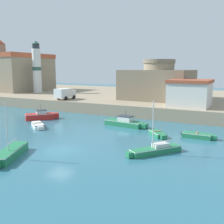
% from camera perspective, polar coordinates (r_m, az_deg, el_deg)
% --- Properties ---
extents(ground_plane, '(200.00, 200.00, 0.00)m').
position_cam_1_polar(ground_plane, '(27.31, -11.32, -8.14)').
color(ground_plane, '#2D667A').
extents(quay_seawall, '(120.00, 40.00, 2.02)m').
position_cam_1_polar(quay_seawall, '(61.97, 12.01, 2.64)').
color(quay_seawall, gray).
rests_on(quay_seawall, ground).
extents(dinghy_green_0, '(2.94, 3.02, 0.63)m').
position_cam_1_polar(dinghy_green_0, '(32.49, 9.94, -4.70)').
color(dinghy_green_0, '#237A4C').
rests_on(dinghy_green_0, ground).
extents(motorboat_red_1, '(4.40, 4.90, 2.44)m').
position_cam_1_polar(motorboat_red_1, '(44.00, -15.19, -0.77)').
color(motorboat_red_1, red).
rests_on(motorboat_red_1, ground).
extents(dinghy_white_3, '(3.93, 3.33, 0.64)m').
position_cam_1_polar(dinghy_white_3, '(38.24, -15.83, -2.76)').
color(dinghy_white_3, white).
rests_on(dinghy_white_3, ground).
extents(sailboat_green_4, '(3.61, 5.93, 5.25)m').
position_cam_1_polar(sailboat_green_4, '(26.29, -21.37, -8.32)').
color(sailboat_green_4, '#237A4C').
rests_on(sailboat_green_4, ground).
extents(motorboat_green_5, '(6.56, 2.45, 2.39)m').
position_cam_1_polar(motorboat_green_5, '(37.60, 2.90, -2.26)').
color(motorboat_green_5, '#237A4C').
rests_on(motorboat_green_5, ground).
extents(dinghy_green_6, '(4.09, 1.35, 0.67)m').
position_cam_1_polar(dinghy_green_6, '(32.79, 18.19, -4.86)').
color(dinghy_green_6, '#237A4C').
rests_on(dinghy_green_6, ground).
extents(sailboat_green_7, '(4.26, 5.23, 5.22)m').
position_cam_1_polar(sailboat_green_7, '(26.01, 9.42, -8.07)').
color(sailboat_green_7, '#237A4C').
rests_on(sailboat_green_7, ground).
extents(church, '(14.22, 16.58, 15.01)m').
position_cam_1_polar(church, '(78.37, -19.43, 8.39)').
color(church, gray).
rests_on(church, quay_seawall).
extents(fortress, '(12.95, 12.95, 7.94)m').
position_cam_1_polar(fortress, '(54.71, 10.09, 6.22)').
color(fortress, '#796C57').
rests_on(fortress, quay_seawall).
extents(lighthouse, '(2.18, 2.18, 13.03)m').
position_cam_1_polar(lighthouse, '(70.51, -16.05, 9.26)').
color(lighthouse, silver).
rests_on(lighthouse, quay_seawall).
extents(harbor_shed_mid_row, '(6.47, 7.26, 4.35)m').
position_cam_1_polar(harbor_shed_mid_row, '(44.98, 16.65, 4.03)').
color(harbor_shed_mid_row, silver).
rests_on(harbor_shed_mid_row, quay_seawall).
extents(truck_on_quay, '(2.54, 4.49, 2.20)m').
position_cam_1_polar(truck_on_quay, '(53.32, -10.18, 4.02)').
color(truck_on_quay, silver).
rests_on(truck_on_quay, quay_seawall).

